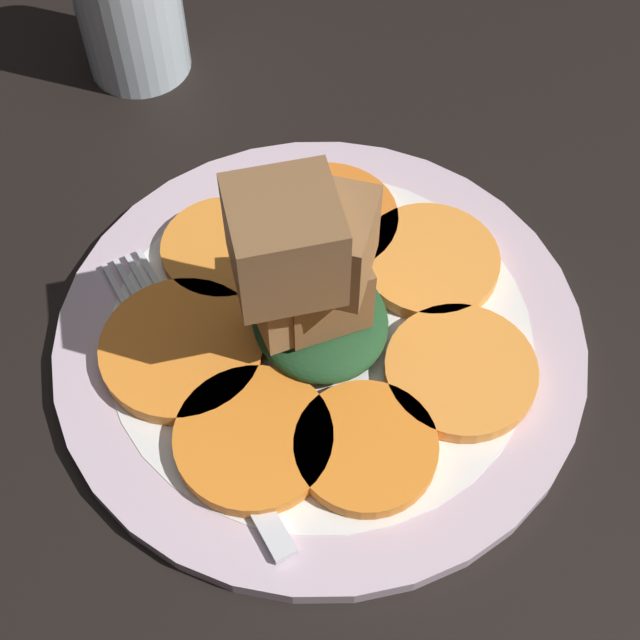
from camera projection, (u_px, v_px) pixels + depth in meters
table_slab at (320, 352)px, 47.87cm from camera, size 120.00×120.00×2.00cm
plate at (320, 337)px, 46.61cm from camera, size 27.57×27.57×1.05cm
carrot_slice_0 at (182, 349)px, 45.01cm from camera, size 8.31×8.31×0.85cm
carrot_slice_1 at (254, 438)px, 42.21cm from camera, size 7.62×7.62×0.85cm
carrot_slice_2 at (367, 447)px, 41.97cm from camera, size 6.86×6.86×0.85cm
carrot_slice_3 at (461, 371)px, 44.28cm from camera, size 7.62×7.62×0.85cm
carrot_slice_4 at (430, 261)px, 48.14cm from camera, size 7.55×7.55×0.85cm
carrot_slice_5 at (327, 220)px, 49.75cm from camera, size 8.00×8.00×0.85cm
carrot_slice_6 at (225, 249)px, 48.57cm from camera, size 6.95×6.95×0.85cm
center_pile at (311, 278)px, 41.71cm from camera, size 7.64×7.79×11.44cm
fork at (191, 385)px, 44.11cm from camera, size 19.06×5.60×0.40cm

